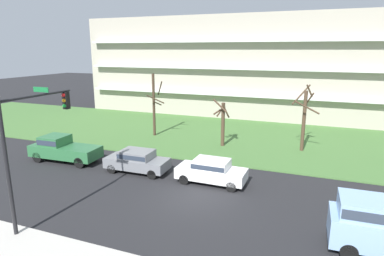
% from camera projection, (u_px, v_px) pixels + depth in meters
% --- Properties ---
extents(ground, '(160.00, 160.00, 0.00)m').
position_uv_depth(ground, '(195.00, 199.00, 18.82)').
color(ground, '#232326').
extents(grass_lawn_strip, '(80.00, 16.00, 0.08)m').
position_uv_depth(grass_lawn_strip, '(247.00, 138.00, 31.50)').
color(grass_lawn_strip, '#477238').
rests_on(grass_lawn_strip, ground).
extents(apartment_building, '(47.31, 13.28, 12.33)m').
position_uv_depth(apartment_building, '(271.00, 66.00, 42.90)').
color(apartment_building, '#B2A899').
rests_on(apartment_building, ground).
extents(tree_far_left, '(1.35, 2.20, 6.11)m').
position_uv_depth(tree_far_left, '(154.00, 104.00, 31.68)').
color(tree_far_left, '#423023').
rests_on(tree_far_left, ground).
extents(tree_left, '(1.49, 1.71, 4.26)m').
position_uv_depth(tree_left, '(223.00, 122.00, 28.44)').
color(tree_left, '#4C3828').
rests_on(tree_left, ground).
extents(tree_center, '(2.27, 2.30, 5.65)m').
position_uv_depth(tree_center, '(304.00, 117.00, 26.89)').
color(tree_center, '#4C3828').
rests_on(tree_center, ground).
extents(sedan_gray_center_left, '(4.44, 1.90, 1.57)m').
position_uv_depth(sedan_gray_center_left, '(137.00, 160.00, 22.73)').
color(sedan_gray_center_left, slate).
rests_on(sedan_gray_center_left, ground).
extents(pickup_green_center_right, '(5.48, 2.22, 1.95)m').
position_uv_depth(pickup_green_center_right, '(63.00, 148.00, 24.96)').
color(pickup_green_center_right, '#2D6B3D').
rests_on(pickup_green_center_right, ground).
extents(sedan_white_near_right, '(4.42, 1.85, 1.57)m').
position_uv_depth(sedan_white_near_right, '(211.00, 170.00, 20.83)').
color(sedan_white_near_right, white).
rests_on(sedan_white_near_right, ground).
extents(traffic_signal_mast, '(0.90, 4.30, 6.63)m').
position_uv_depth(traffic_signal_mast, '(29.00, 135.00, 15.23)').
color(traffic_signal_mast, black).
rests_on(traffic_signal_mast, ground).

